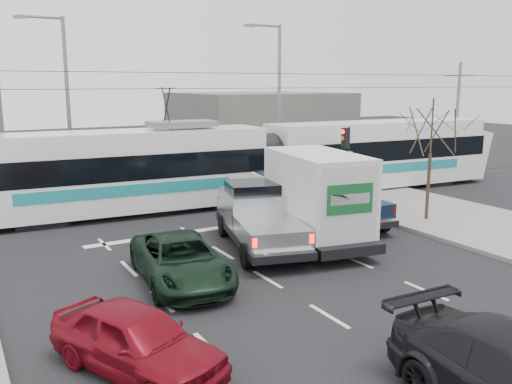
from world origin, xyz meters
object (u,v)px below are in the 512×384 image
traffic_signal (346,149)px  green_car (181,260)px  red_car (136,340)px  bare_tree (432,132)px  street_lamp_near (276,94)px  street_lamp_far (64,96)px  navy_pickup (338,199)px  tram (263,161)px  silver_pickup (257,216)px  box_truck (310,197)px

traffic_signal → green_car: (-10.47, -5.42, -2.06)m
green_car → red_car: (-2.69, -4.27, 0.02)m
bare_tree → red_car: bearing=-158.3°
bare_tree → red_car: 15.69m
street_lamp_near → street_lamp_far: size_ratio=1.00×
navy_pickup → green_car: bearing=-153.8°
street_lamp_near → tram: 6.30m
street_lamp_near → navy_pickup: bearing=-107.5°
traffic_signal → navy_pickup: 3.61m
traffic_signal → street_lamp_far: (-10.66, 9.50, 2.37)m
street_lamp_near → red_car: (-14.01, -17.18, -4.42)m
silver_pickup → red_car: bearing=-120.3°
box_truck → red_car: 10.30m
tram → silver_pickup: tram is taller
traffic_signal → silver_pickup: traffic_signal is taller
traffic_signal → street_lamp_near: street_lamp_near is taller
box_truck → navy_pickup: 3.02m
green_car → street_lamp_far: bearing=97.7°
tram → box_truck: (-2.20, -7.06, -0.30)m
traffic_signal → silver_pickup: size_ratio=0.57×
box_truck → green_car: size_ratio=1.43×
box_truck → tram: bearing=82.7°
street_lamp_far → navy_pickup: street_lamp_far is taller
street_lamp_near → box_truck: (-5.59, -11.33, -3.45)m
tram → navy_pickup: (0.32, -5.51, -0.91)m
traffic_signal → tram: tram is taller
red_car → street_lamp_near: bearing=27.3°
traffic_signal → tram: bearing=128.3°
tram → navy_pickup: bearing=-82.7°
street_lamp_near → box_truck: street_lamp_near is taller
silver_pickup → box_truck: bearing=1.7°
street_lamp_far → box_truck: size_ratio=1.28×
navy_pickup → tram: bearing=98.7°
street_lamp_near → navy_pickup: (-3.08, -9.78, -4.07)m
green_car → red_car: bearing=-115.2°
green_car → bare_tree: bearing=14.0°
bare_tree → navy_pickup: bare_tree is taller
street_lamp_near → red_car: street_lamp_near is taller
silver_pickup → green_car: 4.31m
tram → red_car: 16.76m
box_truck → green_car: 6.02m
street_lamp_near → silver_pickup: (-7.55, -10.86, -4.03)m
street_lamp_near → silver_pickup: size_ratio=1.43×
street_lamp_near → green_car: (-11.32, -12.92, -4.43)m
bare_tree → silver_pickup: bare_tree is taller
traffic_signal → green_car: size_ratio=0.74×
tram → red_car: (-10.61, -12.92, -1.26)m
bare_tree → traffic_signal: bare_tree is taller
box_truck → traffic_signal: bearing=48.8°
navy_pickup → box_truck: bearing=-143.0°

